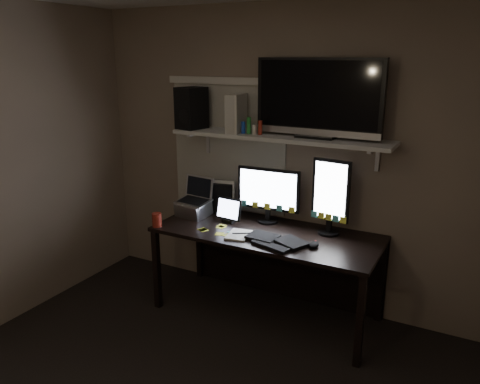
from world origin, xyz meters
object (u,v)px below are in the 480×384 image
Objects in this scene: monitor_portrait at (331,197)px; keyboard at (277,240)px; laptop at (193,198)px; speaker at (192,108)px; tablet at (229,210)px; tv at (318,98)px; game_console at (237,113)px; desk at (272,247)px; monitor_landscape at (268,195)px; mouse at (314,245)px; cup at (157,220)px.

keyboard is (-0.29, -0.35, -0.29)m from monitor_portrait.
laptop is 0.77m from speaker.
tablet is 1.17m from tv.
game_console reaches higher than keyboard.
monitor_portrait is 1.40m from speaker.
tv is at bearing 84.48° from keyboard.
keyboard reaches higher than desk.
keyboard is 1.54× the size of game_console.
monitor_landscape is at bearing 134.18° from desk.
monitor_portrait is 5.62× the size of mouse.
mouse is (-0.01, -0.31, -0.29)m from monitor_portrait.
tablet is at bearing -154.28° from monitor_landscape.
cup is at bearing -85.28° from speaker.
cup is at bearing -151.36° from monitor_portrait.
tv reaches higher than game_console.
monitor_landscape reaches higher than keyboard.
speaker reaches higher than game_console.
desk is 15.89× the size of cup.
monitor_landscape is 2.22× the size of tablet.
tv is (1.15, 0.54, 0.99)m from cup.
monitor_landscape is 0.72m from game_console.
monitor_landscape is 1.55× the size of speaker.
monitor_portrait reaches higher than monitor_landscape.
keyboard is 0.58m from tablet.
tablet is at bearing -170.37° from desk.
monitor_portrait is 5.38× the size of cup.
tv is 0.68m from game_console.
laptop is 0.33× the size of tv.
desk is 1.14m from game_console.
speaker is (-0.42, 0.11, 0.82)m from tablet.
monitor_portrait is (0.45, 0.07, 0.48)m from desk.
keyboard is at bearing -41.01° from game_console.
speaker reaches higher than keyboard.
keyboard is 0.28m from mouse.
desk is at bearing 12.07° from laptop.
laptop is (-0.64, -0.16, -0.07)m from monitor_landscape.
cup is at bearing -177.23° from mouse.
monitor_landscape is at bearing 20.63° from laptop.
monitor_portrait is at bearing 21.10° from cup.
tablet is (-0.29, -0.15, -0.13)m from monitor_landscape.
mouse is 0.33× the size of laptop.
tv is (1.03, 0.18, 0.88)m from laptop.
game_console is at bearing 171.79° from desk.
tablet reaches higher than mouse.
monitor_landscape reaches higher than cup.
mouse reaches higher than keyboard.
monitor_landscape reaches higher than tablet.
tablet is 0.25× the size of tv.
monitor_portrait is 1.20m from laptop.
tv is (0.68, 0.17, 0.94)m from tablet.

